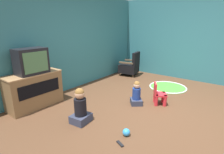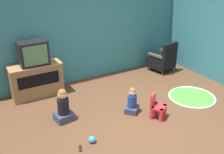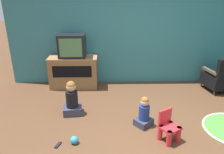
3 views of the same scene
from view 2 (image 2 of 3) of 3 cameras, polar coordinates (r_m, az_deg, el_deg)
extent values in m
plane|color=brown|center=(5.18, 6.60, -9.55)|extent=(30.00, 30.00, 0.00)
cube|color=teal|center=(6.57, -6.37, 10.33)|extent=(5.84, 0.12, 2.62)
cube|color=brown|center=(6.17, -16.14, -0.60)|extent=(1.13, 0.49, 0.76)
cube|color=#A97C50|center=(6.03, -16.53, 2.58)|extent=(1.15, 0.50, 0.02)
cube|color=black|center=(5.92, -15.60, -0.66)|extent=(0.90, 0.01, 0.27)
cube|color=black|center=(5.92, -16.77, 5.00)|extent=(0.62, 0.37, 0.53)
cube|color=#47754C|center=(5.74, -16.28, 4.48)|extent=(0.51, 0.02, 0.42)
cylinder|color=brown|center=(7.89, 10.22, 2.84)|extent=(0.04, 0.04, 0.10)
cylinder|color=brown|center=(7.54, 7.85, 1.97)|extent=(0.04, 0.04, 0.10)
cylinder|color=brown|center=(7.61, 13.21, 1.75)|extent=(0.04, 0.04, 0.10)
cylinder|color=brown|center=(7.24, 10.88, 0.80)|extent=(0.04, 0.04, 0.10)
cube|color=black|center=(7.49, 10.65, 3.27)|extent=(0.68, 0.70, 0.30)
cube|color=black|center=(7.22, 12.50, 5.45)|extent=(0.56, 0.20, 0.45)
cube|color=brown|center=(7.60, 12.01, 5.44)|extent=(0.16, 0.52, 0.05)
cube|color=brown|center=(7.22, 9.53, 4.65)|extent=(0.16, 0.52, 0.05)
cylinder|color=red|center=(5.18, 10.65, -8.19)|extent=(0.08, 0.08, 0.25)
cylinder|color=red|center=(5.35, 11.33, -7.14)|extent=(0.08, 0.08, 0.25)
cylinder|color=red|center=(5.23, 8.66, -7.72)|extent=(0.08, 0.08, 0.25)
cylinder|color=red|center=(5.39, 9.40, -6.69)|extent=(0.08, 0.08, 0.25)
cube|color=red|center=(5.23, 10.09, -6.41)|extent=(0.38, 0.38, 0.04)
cube|color=red|center=(5.19, 8.95, -4.79)|extent=(0.24, 0.16, 0.24)
cylinder|color=green|center=(6.26, 16.99, -4.19)|extent=(1.06, 1.06, 0.01)
torus|color=silver|center=(6.25, 17.00, -4.15)|extent=(1.05, 1.05, 0.04)
cube|color=#33384C|center=(5.24, -10.37, -8.46)|extent=(0.37, 0.33, 0.15)
cylinder|color=black|center=(5.12, -10.57, -6.24)|extent=(0.22, 0.22, 0.32)
sphere|color=tan|center=(5.00, -10.78, -3.80)|extent=(0.18, 0.18, 0.18)
sphere|color=olive|center=(4.98, -10.80, -3.48)|extent=(0.17, 0.17, 0.17)
cube|color=#33384C|center=(5.42, 4.35, -7.02)|extent=(0.37, 0.37, 0.12)
cylinder|color=navy|center=(5.33, 4.41, -5.25)|extent=(0.18, 0.18, 0.26)
sphere|color=#D8AD8C|center=(5.23, 4.48, -3.32)|extent=(0.15, 0.15, 0.15)
sphere|color=olive|center=(5.22, 4.49, -3.06)|extent=(0.14, 0.14, 0.14)
sphere|color=#3399E5|center=(4.60, -4.37, -13.42)|extent=(0.12, 0.12, 0.12)
cube|color=black|center=(4.52, -6.93, -15.15)|extent=(0.10, 0.16, 0.02)
camera|label=1|loc=(2.35, -40.08, -10.72)|focal=28.00mm
camera|label=3|loc=(2.24, 42.94, 0.38)|focal=35.00mm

